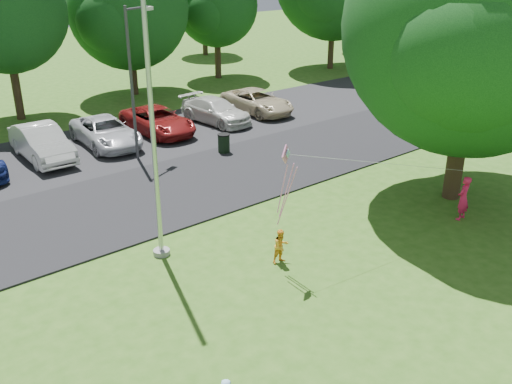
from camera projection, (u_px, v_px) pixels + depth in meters
ground at (366, 283)px, 15.67m from camera, size 120.00×120.00×0.00m
park_road at (186, 186)px, 22.04m from camera, size 60.00×6.00×0.06m
parking_strip at (110, 146)px, 26.65m from camera, size 42.00×7.00×0.06m
flagpole at (152, 121)px, 15.53m from camera, size 0.50×0.50×10.00m
street_lamp at (134, 70)px, 23.64m from camera, size 1.70×0.91×6.45m
trash_can at (224, 144)px, 25.57m from camera, size 0.56×0.56×0.90m
big_tree at (475, 32)px, 18.73m from camera, size 9.41×8.78×10.56m
tree_row at (55, 4)px, 31.56m from camera, size 64.35×11.94×10.88m
horizon_trees at (39, 14)px, 40.40m from camera, size 77.46×7.20×7.02m
parked_cars at (104, 131)px, 26.32m from camera, size 19.91×5.21×1.48m
woman at (463, 198)px, 19.14m from camera, size 0.61×0.44×1.54m
child_yellow at (281, 246)px, 16.54m from camera, size 0.54×0.43×1.05m
kite at (293, 170)px, 15.40m from camera, size 7.07×1.69×2.40m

